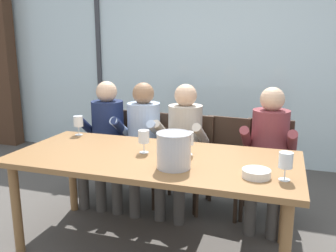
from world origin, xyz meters
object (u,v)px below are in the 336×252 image
object	(u,v)px
dining_table	(153,166)
wine_glass_by_left_taster	(78,122)
person_maroon_top	(269,147)
person_pale_blue_shirt	(141,136)
chair_left_of_center	(148,149)
chair_near_curtain	(113,145)
tasting_bowl	(256,173)
chair_near_window_right	(268,160)
wine_glass_center_pour	(286,161)
wine_glass_near_bucket	(188,139)
chair_center	(189,153)
wine_glass_by_right_taster	(144,138)
chair_right_of_center	(225,157)
person_beige_jumper	(182,140)
ice_bucket_primary	(174,150)
person_navy_polo	(105,133)

from	to	relation	value
dining_table	wine_glass_by_left_taster	xyz separation A→B (m)	(-0.86, 0.38, 0.19)
wine_glass_by_left_taster	person_maroon_top	bearing A→B (deg)	12.62
person_pale_blue_shirt	chair_left_of_center	bearing A→B (deg)	86.15
chair_near_curtain	tasting_bowl	xyz separation A→B (m)	(1.55, -1.12, 0.26)
chair_near_window_right	wine_glass_center_pour	world-z (taller)	wine_glass_center_pour
wine_glass_center_pour	tasting_bowl	bearing A→B (deg)	-178.16
person_pale_blue_shirt	wine_glass_by_left_taster	bearing A→B (deg)	-136.96
dining_table	wine_glass_near_bucket	distance (m)	0.32
dining_table	chair_center	distance (m)	0.91
dining_table	wine_glass_by_left_taster	bearing A→B (deg)	156.22
wine_glass_center_pour	chair_left_of_center	bearing A→B (deg)	140.07
dining_table	chair_left_of_center	distance (m)	0.99
chair_near_curtain	wine_glass_by_right_taster	xyz separation A→B (m)	(0.70, -0.85, 0.36)
wine_glass_by_right_taster	chair_near_window_right	bearing A→B (deg)	43.76
chair_right_of_center	person_beige_jumper	xyz separation A→B (m)	(-0.38, -0.14, 0.17)
chair_center	wine_glass_by_left_taster	distance (m)	1.09
ice_bucket_primary	wine_glass_by_left_taster	size ratio (longest dim) A/B	1.38
chair_near_window_right	person_maroon_top	world-z (taller)	person_maroon_top
person_maroon_top	wine_glass_center_pour	world-z (taller)	person_maroon_top
person_pale_blue_shirt	tasting_bowl	xyz separation A→B (m)	(1.16, -0.95, 0.09)
ice_bucket_primary	wine_glass_by_left_taster	bearing A→B (deg)	152.11
wine_glass_by_left_taster	wine_glass_by_right_taster	world-z (taller)	same
chair_left_of_center	chair_center	size ratio (longest dim) A/B	1.00
wine_glass_center_pour	chair_right_of_center	bearing A→B (deg)	116.10
person_maroon_top	tasting_bowl	xyz separation A→B (m)	(-0.03, -0.95, 0.09)
chair_near_window_right	dining_table	bearing A→B (deg)	-129.75
wine_glass_by_right_taster	person_navy_polo	bearing A→B (deg)	135.51
tasting_bowl	wine_glass_near_bucket	bearing A→B (deg)	148.96
chair_near_curtain	tasting_bowl	bearing A→B (deg)	-36.73
wine_glass_center_pour	chair_near_window_right	bearing A→B (deg)	96.98
chair_near_curtain	person_beige_jumper	bearing A→B (deg)	-12.82
wine_glass_by_left_taster	chair_near_window_right	bearing A→B (deg)	17.77
chair_near_curtain	wine_glass_by_left_taster	size ratio (longest dim) A/B	4.97
chair_right_of_center	person_navy_polo	size ratio (longest dim) A/B	0.73
chair_left_of_center	wine_glass_near_bucket	size ratio (longest dim) A/B	4.97
tasting_bowl	chair_near_window_right	bearing A→B (deg)	88.38
chair_right_of_center	chair_near_window_right	bearing A→B (deg)	8.90
wine_glass_center_pour	dining_table	bearing A→B (deg)	168.02
wine_glass_near_bucket	person_pale_blue_shirt	bearing A→B (deg)	135.40
chair_center	person_beige_jumper	distance (m)	0.23
wine_glass_near_bucket	dining_table	bearing A→B (deg)	-154.10
person_pale_blue_shirt	ice_bucket_primary	world-z (taller)	person_pale_blue_shirt
chair_near_window_right	wine_glass_near_bucket	bearing A→B (deg)	-123.70
person_pale_blue_shirt	ice_bucket_primary	xyz separation A→B (m)	(0.63, -0.94, 0.19)
chair_center	tasting_bowl	xyz separation A→B (m)	(0.71, -1.09, 0.26)
dining_table	chair_center	size ratio (longest dim) A/B	2.42
chair_left_of_center	wine_glass_by_left_taster	world-z (taller)	wine_glass_by_left_taster
person_navy_polo	person_maroon_top	distance (m)	1.58
chair_near_window_right	person_beige_jumper	size ratio (longest dim) A/B	0.73
chair_left_of_center	chair_right_of_center	world-z (taller)	same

